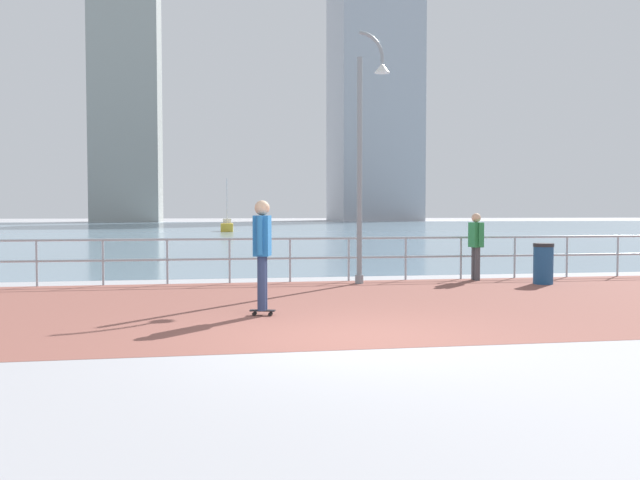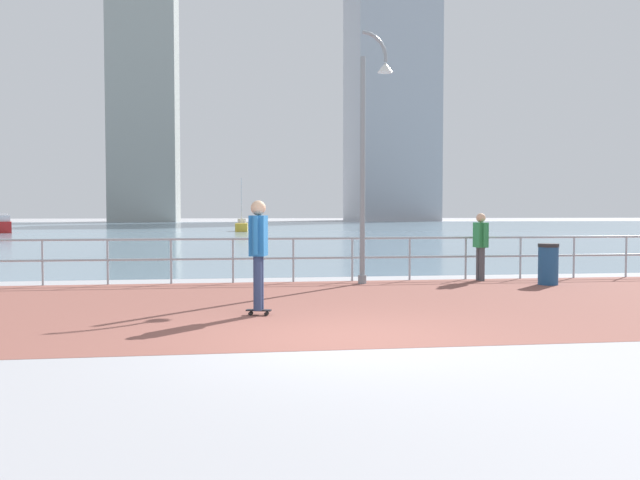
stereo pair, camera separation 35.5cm
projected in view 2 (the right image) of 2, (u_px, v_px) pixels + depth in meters
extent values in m
plane|color=#9E9EA3|center=(251.00, 234.00, 48.03)|extent=(220.00, 220.00, 0.00)
cube|color=brown|center=(314.00, 305.00, 11.50)|extent=(28.00, 7.57, 0.01)
cube|color=#6B899E|center=(247.00, 229.00, 59.79)|extent=(180.00, 88.00, 0.00)
cylinder|color=#9EADB7|center=(43.00, 263.00, 14.47)|extent=(0.05, 0.05, 1.02)
cylinder|color=#9EADB7|center=(108.00, 262.00, 14.66)|extent=(0.05, 0.05, 1.02)
cylinder|color=#9EADB7|center=(171.00, 261.00, 14.85)|extent=(0.05, 0.05, 1.02)
cylinder|color=#9EADB7|center=(233.00, 261.00, 15.03)|extent=(0.05, 0.05, 1.02)
cylinder|color=#9EADB7|center=(293.00, 260.00, 15.22)|extent=(0.05, 0.05, 1.02)
cylinder|color=#9EADB7|center=(352.00, 260.00, 15.41)|extent=(0.05, 0.05, 1.02)
cylinder|color=#9EADB7|center=(410.00, 259.00, 15.60)|extent=(0.05, 0.05, 1.02)
cylinder|color=#9EADB7|center=(466.00, 258.00, 15.79)|extent=(0.05, 0.05, 1.02)
cylinder|color=#9EADB7|center=(520.00, 258.00, 15.98)|extent=(0.05, 0.05, 1.02)
cylinder|color=#9EADB7|center=(574.00, 257.00, 16.17)|extent=(0.05, 0.05, 1.02)
cylinder|color=#9EADB7|center=(626.00, 257.00, 16.36)|extent=(0.05, 0.05, 1.02)
cylinder|color=#9EADB7|center=(293.00, 238.00, 15.20)|extent=(25.20, 0.06, 0.06)
cylinder|color=#9EADB7|center=(293.00, 258.00, 15.22)|extent=(25.20, 0.06, 0.06)
cylinder|color=gray|center=(362.00, 279.00, 14.85)|extent=(0.19, 0.19, 0.20)
cylinder|color=gray|center=(362.00, 171.00, 14.75)|extent=(0.12, 0.12, 5.13)
cylinder|color=gray|center=(366.00, 33.00, 14.63)|extent=(0.19, 0.11, 0.11)
cylinder|color=gray|center=(372.00, 35.00, 14.67)|extent=(0.20, 0.11, 0.15)
cylinder|color=gray|center=(378.00, 40.00, 14.71)|extent=(0.20, 0.11, 0.18)
cylinder|color=gray|center=(382.00, 45.00, 14.75)|extent=(0.17, 0.11, 0.19)
cylinder|color=gray|center=(385.00, 52.00, 14.77)|extent=(0.14, 0.10, 0.19)
cylinder|color=gray|center=(385.00, 59.00, 14.78)|extent=(0.10, 0.10, 0.17)
cone|color=silver|center=(385.00, 67.00, 14.79)|extent=(0.36, 0.36, 0.22)
cylinder|color=black|center=(267.00, 313.00, 10.36)|extent=(0.07, 0.04, 0.06)
cylinder|color=black|center=(266.00, 314.00, 10.28)|extent=(0.07, 0.04, 0.06)
cylinder|color=black|center=(251.00, 313.00, 10.39)|extent=(0.07, 0.04, 0.06)
cylinder|color=black|center=(250.00, 314.00, 10.31)|extent=(0.07, 0.04, 0.06)
cube|color=black|center=(259.00, 310.00, 10.33)|extent=(0.41, 0.21, 0.02)
cylinder|color=navy|center=(260.00, 282.00, 10.39)|extent=(0.16, 0.16, 0.86)
cylinder|color=navy|center=(257.00, 283.00, 10.23)|extent=(0.16, 0.16, 0.86)
cube|color=#236BB2|center=(258.00, 236.00, 10.28)|extent=(0.32, 0.39, 0.64)
cylinder|color=#236BB2|center=(261.00, 234.00, 10.51)|extent=(0.11, 0.11, 0.61)
cylinder|color=#236BB2|center=(255.00, 235.00, 10.05)|extent=(0.11, 0.11, 0.61)
sphere|color=#DBAD89|center=(258.00, 208.00, 10.26)|extent=(0.24, 0.24, 0.24)
cylinder|color=#4C4C51|center=(479.00, 264.00, 15.56)|extent=(0.14, 0.14, 0.80)
cylinder|color=#4C4C51|center=(482.00, 264.00, 15.40)|extent=(0.14, 0.14, 0.80)
cube|color=#2D8C4C|center=(481.00, 235.00, 15.45)|extent=(0.27, 0.36, 0.59)
cylinder|color=#2D8C4C|center=(476.00, 234.00, 15.67)|extent=(0.10, 0.10, 0.56)
cylinder|color=#2D8C4C|center=(485.00, 235.00, 15.23)|extent=(0.10, 0.10, 0.56)
sphere|color=#DBAD89|center=(481.00, 218.00, 15.43)|extent=(0.22, 0.22, 0.22)
cylinder|color=navy|center=(548.00, 266.00, 14.62)|extent=(0.44, 0.44, 0.85)
cylinder|color=#262628|center=(548.00, 245.00, 14.60)|extent=(0.46, 0.46, 0.08)
cube|color=silver|center=(0.00, 218.00, 49.53)|extent=(1.67, 1.29, 0.49)
cube|color=gold|center=(242.00, 227.00, 54.12)|extent=(1.10, 3.19, 0.68)
cube|color=silver|center=(242.00, 221.00, 55.04)|extent=(0.73, 1.16, 0.38)
cylinder|color=silver|center=(241.00, 201.00, 54.02)|extent=(0.08, 0.08, 3.75)
cylinder|color=silver|center=(242.00, 218.00, 54.77)|extent=(0.12, 1.42, 0.06)
cube|color=#A3A8B2|center=(390.00, 93.00, 116.03)|extent=(14.14, 16.65, 45.62)
cube|color=#939993|center=(144.00, 93.00, 103.00)|extent=(10.24, 10.14, 40.89)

